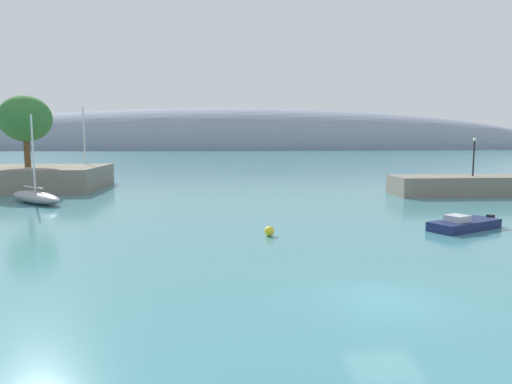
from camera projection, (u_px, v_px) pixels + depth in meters
water at (385, 301)px, 16.21m from camera, size 600.00×600.00×0.00m
shore_outcrop at (26, 178)px, 51.89m from camera, size 16.78×12.48×2.56m
tree_clump_shore at (25, 119)px, 51.15m from camera, size 5.66×5.66×7.93m
breakwater_rocks at (484, 185)px, 46.92m from camera, size 18.92×4.83×1.94m
distant_ridge at (236, 149)px, 248.87m from camera, size 362.57×59.03×43.64m
sailboat_grey_near_shore at (36, 197)px, 40.77m from camera, size 7.01×6.86×7.82m
sailboat_sand_mid_mooring at (86, 179)px, 58.76m from camera, size 4.72×6.28×9.72m
motorboat_navy_alongside_breakwater at (464, 224)px, 28.96m from camera, size 5.43×3.92×0.98m
mooring_buoy_yellow at (269, 231)px, 27.03m from camera, size 0.59×0.59×0.59m
harbor_lamp_post at (474, 152)px, 46.16m from camera, size 0.36×0.36×3.86m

